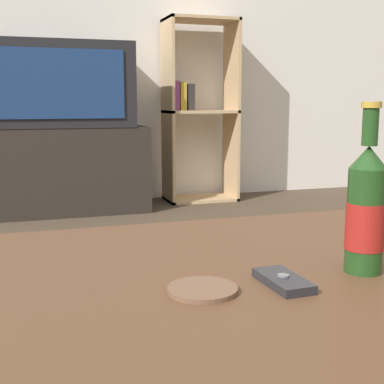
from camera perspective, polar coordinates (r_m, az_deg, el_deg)
The scene contains 8 objects.
back_wall at distance 3.85m, azimuth -14.73°, elevation 18.30°, with size 8.00×0.05×2.60m.
coffee_table at distance 0.88m, azimuth -0.16°, elevation -12.90°, with size 1.15×0.87×0.41m.
tv_stand at distance 3.51m, azimuth -13.74°, elevation 2.37°, with size 1.06×0.49×0.54m.
television at distance 3.48m, azimuth -14.09°, elevation 11.00°, with size 0.88×0.51×0.51m.
bookshelf at distance 3.78m, azimuth 0.53°, elevation 8.83°, with size 0.49×0.30×1.26m.
beer_bottle at distance 0.94m, azimuth 18.04°, elevation -1.91°, with size 0.06×0.06×0.29m.
cell_phone at distance 0.86m, azimuth 9.69°, elevation -9.31°, with size 0.06×0.12×0.02m.
coaster at distance 0.82m, azimuth 1.12°, elevation -10.37°, with size 0.11×0.11×0.01m.
Camera 1 is at (-0.25, -0.77, 0.70)m, focal length 50.00 mm.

